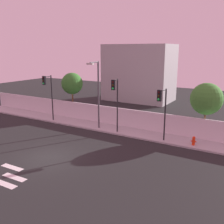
# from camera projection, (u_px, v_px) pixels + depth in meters

# --- Properties ---
(ground_plane) EXTENTS (80.00, 80.00, 0.00)m
(ground_plane) POSITION_uv_depth(u_px,v_px,m) (48.00, 158.00, 18.86)
(ground_plane) COLOR black
(sidewalk) EXTENTS (36.00, 2.40, 0.15)m
(sidewalk) POSITION_uv_depth(u_px,v_px,m) (107.00, 128.00, 25.69)
(sidewalk) COLOR #ABABAB
(sidewalk) RESTS_ON ground
(perimeter_wall) EXTENTS (36.00, 0.18, 1.80)m
(perimeter_wall) POSITION_uv_depth(u_px,v_px,m) (114.00, 116.00, 26.53)
(perimeter_wall) COLOR silver
(perimeter_wall) RESTS_ON sidewalk
(traffic_light_left) EXTENTS (0.35, 1.22, 4.88)m
(traffic_light_left) POSITION_uv_depth(u_px,v_px,m) (48.00, 88.00, 27.15)
(traffic_light_left) COLOR black
(traffic_light_left) RESTS_ON sidewalk
(traffic_light_center) EXTENTS (0.36, 1.16, 4.98)m
(traffic_light_center) POSITION_uv_depth(u_px,v_px,m) (115.00, 95.00, 23.11)
(traffic_light_center) COLOR black
(traffic_light_center) RESTS_ON sidewalk
(traffic_light_right) EXTENTS (0.46, 1.20, 4.43)m
(traffic_light_right) POSITION_uv_depth(u_px,v_px,m) (162.00, 104.00, 20.97)
(traffic_light_right) COLOR black
(traffic_light_right) RESTS_ON sidewalk
(street_lamp_curbside) EXTENTS (0.63, 1.82, 6.46)m
(street_lamp_curbside) POSITION_uv_depth(u_px,v_px,m) (97.00, 90.00, 24.53)
(street_lamp_curbside) COLOR #4C4C51
(street_lamp_curbside) RESTS_ON sidewalk
(fire_hydrant) EXTENTS (0.44, 0.26, 0.73)m
(fire_hydrant) POSITION_uv_depth(u_px,v_px,m) (194.00, 140.00, 20.87)
(fire_hydrant) COLOR red
(fire_hydrant) RESTS_ON sidewalk
(roadside_tree_leftmost) EXTENTS (2.53, 2.53, 5.04)m
(roadside_tree_leftmost) POSITION_uv_depth(u_px,v_px,m) (72.00, 84.00, 30.49)
(roadside_tree_leftmost) COLOR brown
(roadside_tree_leftmost) RESTS_ON ground
(roadside_tree_midleft) EXTENTS (2.86, 2.86, 4.84)m
(roadside_tree_midleft) POSITION_uv_depth(u_px,v_px,m) (207.00, 99.00, 22.99)
(roadside_tree_midleft) COLOR brown
(roadside_tree_midleft) RESTS_ON ground
(low_building_distant) EXTENTS (10.03, 6.00, 8.42)m
(low_building_distant) POSITION_uv_depth(u_px,v_px,m) (139.00, 73.00, 39.34)
(low_building_distant) COLOR #A5A5A5
(low_building_distant) RESTS_ON ground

